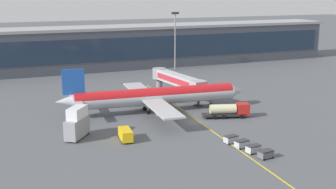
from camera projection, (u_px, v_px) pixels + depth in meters
name	position (u px, v px, depth m)	size (l,w,h in m)	color
ground_plane	(194.00, 122.00, 102.13)	(700.00, 700.00, 0.00)	#515459
apron_lead_in_line	(195.00, 119.00, 104.43)	(0.30, 80.00, 0.01)	yellow
terminal_building	(139.00, 46.00, 174.77)	(160.95, 17.39, 15.63)	#424751
main_airliner	(155.00, 96.00, 109.69)	(47.12, 37.60, 11.48)	#B2B7BC
jet_bridge	(176.00, 80.00, 124.58)	(6.23, 24.84, 6.58)	#B2B7BC
fuel_tanker	(229.00, 110.00, 105.18)	(11.06, 5.47, 3.25)	#232326
catering_lift	(77.00, 123.00, 90.38)	(6.09, 6.94, 6.30)	gray
crew_van	(126.00, 134.00, 89.08)	(2.66, 5.21, 2.30)	yellow
baggage_cart_0	(266.00, 154.00, 79.92)	(2.85, 1.97, 1.48)	#595B60
baggage_cart_1	(253.00, 149.00, 82.58)	(2.85, 1.97, 1.48)	#B2B7BC
baggage_cart_2	(242.00, 144.00, 85.24)	(2.85, 1.97, 1.48)	#B2B7BC
baggage_cart_3	(231.00, 139.00, 87.91)	(2.85, 1.97, 1.48)	#B2B7BC
apron_light_mast_0	(175.00, 36.00, 166.69)	(2.80, 0.50, 20.99)	gray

